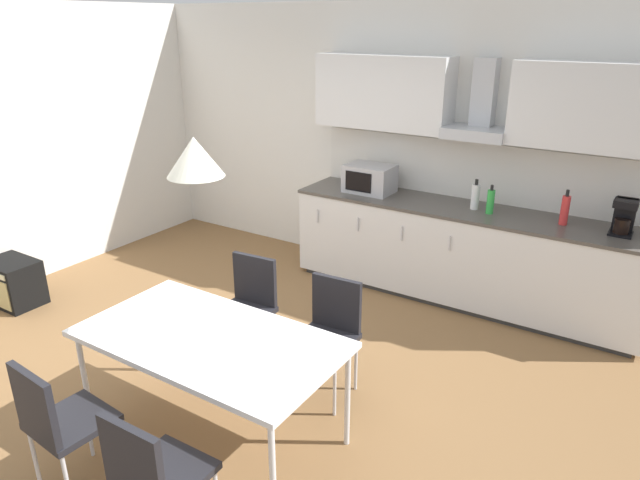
% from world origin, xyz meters
% --- Properties ---
extents(ground_plane, '(8.70, 7.35, 0.02)m').
position_xyz_m(ground_plane, '(0.00, 0.00, -0.01)').
color(ground_plane, brown).
extents(wall_back, '(6.96, 0.10, 2.75)m').
position_xyz_m(wall_back, '(0.00, 2.50, 1.38)').
color(wall_back, silver).
rests_on(wall_back, ground_plane).
extents(kitchen_counter, '(3.33, 0.69, 0.93)m').
position_xyz_m(kitchen_counter, '(1.01, 2.12, 0.47)').
color(kitchen_counter, '#333333').
rests_on(kitchen_counter, ground_plane).
extents(backsplash_tile, '(3.31, 0.02, 0.56)m').
position_xyz_m(backsplash_tile, '(1.01, 2.44, 1.20)').
color(backsplash_tile, silver).
rests_on(backsplash_tile, kitchen_counter).
extents(upper_wall_cabinets, '(3.31, 0.40, 0.70)m').
position_xyz_m(upper_wall_cabinets, '(1.01, 2.28, 1.90)').
color(upper_wall_cabinets, silver).
extents(microwave, '(0.48, 0.35, 0.28)m').
position_xyz_m(microwave, '(0.00, 2.12, 1.07)').
color(microwave, '#ADADB2').
rests_on(microwave, kitchen_counter).
extents(coffee_maker, '(0.18, 0.19, 0.30)m').
position_xyz_m(coffee_maker, '(2.32, 2.15, 1.08)').
color(coffee_maker, black).
rests_on(coffee_maker, kitchen_counter).
extents(bottle_red, '(0.07, 0.07, 0.31)m').
position_xyz_m(bottle_red, '(1.87, 2.14, 1.06)').
color(bottle_red, red).
rests_on(bottle_red, kitchen_counter).
extents(bottle_green, '(0.07, 0.07, 0.27)m').
position_xyz_m(bottle_green, '(1.25, 2.09, 1.04)').
color(bottle_green, green).
rests_on(bottle_green, kitchen_counter).
extents(bottle_white, '(0.08, 0.08, 0.28)m').
position_xyz_m(bottle_white, '(1.09, 2.14, 1.05)').
color(bottle_white, white).
rests_on(bottle_white, kitchen_counter).
extents(dining_table, '(1.66, 0.90, 0.75)m').
position_xyz_m(dining_table, '(0.37, -0.67, 0.70)').
color(dining_table, white).
rests_on(dining_table, ground_plane).
extents(chair_far_left, '(0.43, 0.43, 0.87)m').
position_xyz_m(chair_far_left, '(-0.01, 0.16, 0.53)').
color(chair_far_left, black).
rests_on(chair_far_left, ground_plane).
extents(chair_far_right, '(0.43, 0.43, 0.87)m').
position_xyz_m(chair_far_right, '(0.74, 0.16, 0.53)').
color(chair_far_right, black).
rests_on(chair_far_right, ground_plane).
extents(chair_near_right, '(0.41, 0.41, 0.87)m').
position_xyz_m(chair_near_right, '(0.75, -1.50, 0.53)').
color(chair_near_right, black).
rests_on(chair_near_right, ground_plane).
extents(chair_near_left, '(0.43, 0.43, 0.87)m').
position_xyz_m(chair_near_left, '(-0.01, -1.50, 0.53)').
color(chair_near_left, black).
rests_on(chair_near_left, ground_plane).
extents(guitar_amp, '(0.52, 0.37, 0.44)m').
position_xyz_m(guitar_amp, '(-2.55, -0.30, 0.22)').
color(guitar_amp, black).
rests_on(guitar_amp, ground_plane).
extents(pendant_lamp, '(0.32, 0.32, 0.22)m').
position_xyz_m(pendant_lamp, '(0.37, -0.67, 1.87)').
color(pendant_lamp, silver).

